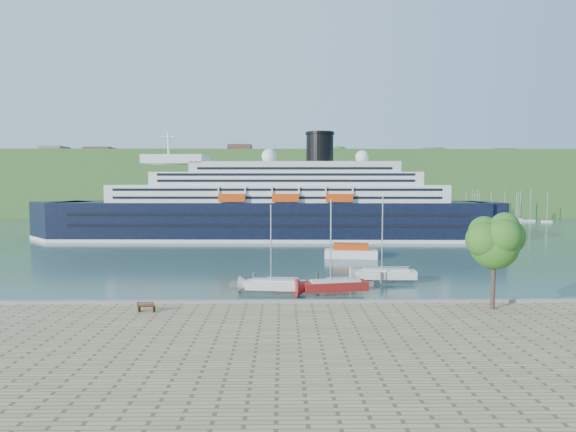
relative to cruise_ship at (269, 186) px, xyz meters
The scene contains 11 objects.
ground 61.51m from the cruise_ship, 83.26° to the right, with size 400.00×400.00×0.00m, color #284841.
far_hillside 85.33m from the cruise_ship, 85.23° to the left, with size 400.00×50.00×24.00m, color #386327.
quay_coping 61.50m from the cruise_ship, 83.28° to the right, with size 220.00×0.50×0.30m, color slate.
cruise_ship is the anchor object (origin of this frame).
park_bench 64.66m from the cruise_ship, 98.36° to the right, with size 1.61×0.66×1.03m, color #4A2715, non-canonical shape.
promenade_tree 66.60m from the cruise_ship, 70.69° to the right, with size 5.74×5.74×9.51m, color #245D18, non-canonical shape.
floating_pontoon 49.32m from the cruise_ship, 83.80° to the right, with size 17.48×2.14×0.39m, color #65605A, non-canonical shape.
sailboat_white_near 52.55m from the cruise_ship, 87.74° to the right, with size 7.41×2.06×9.57m, color silver, non-canonical shape.
sailboat_red 54.04m from the cruise_ship, 80.68° to the right, with size 7.91×2.20×10.22m, color maroon, non-canonical shape.
sailboat_white_far 49.37m from the cruise_ship, 71.18° to the right, with size 8.01×2.22×10.34m, color silver, non-canonical shape.
tender_launch 31.85m from the cruise_ship, 61.79° to the right, with size 8.71×2.98×2.41m, color #C83C0B, non-canonical shape.
Camera 1 is at (-4.28, -45.43, 12.49)m, focal length 30.00 mm.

